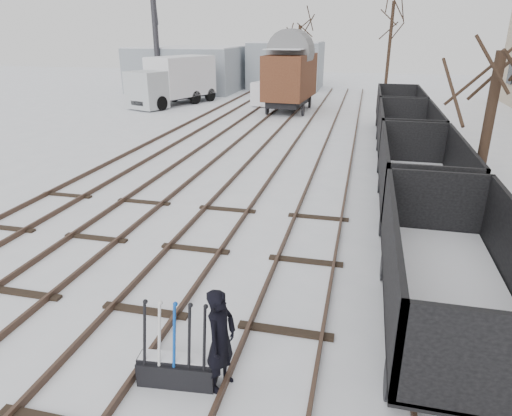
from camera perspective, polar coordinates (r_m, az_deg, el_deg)
The scene contains 17 objects.
ground at distance 10.15m, azimuth -13.66°, elevation -12.52°, with size 120.00×120.00×0.00m, color white.
tracks at distance 22.17m, azimuth 2.17°, elevation 7.03°, with size 13.90×52.00×0.16m.
shed_left at distance 46.80m, azimuth -8.51°, elevation 16.85°, with size 10.00×8.00×4.10m.
shed_right at distance 48.21m, azimuth 3.81°, elevation 17.39°, with size 7.00×6.00×4.50m.
ground_frame at distance 8.18m, azimuth -9.81°, elevation -19.12°, with size 1.33×0.54×1.49m.
worker at distance 7.64m, azimuth -4.41°, elevation -16.16°, with size 0.66×0.44×1.82m, color black.
freight_wagon_a at distance 9.46m, azimuth 23.04°, elevation -9.74°, with size 2.40×6.01×2.45m.
freight_wagon_b at distance 15.28m, azimuth 19.65°, elevation 2.50°, with size 2.40×6.01×2.45m.
freight_wagon_c at distance 21.43m, azimuth 18.17°, elevation 7.87°, with size 2.40×6.01×2.45m.
freight_wagon_d at distance 27.70m, azimuth 17.33°, elevation 10.82°, with size 2.40×6.01×2.45m.
box_van_wagon at distance 33.97m, azimuth 4.30°, elevation 16.25°, with size 3.47×5.97×4.39m.
lorry at distance 37.60m, azimuth -10.25°, elevation 15.42°, with size 4.39×8.39×3.64m.
panel_van at distance 37.27m, azimuth 2.22°, elevation 14.27°, with size 2.97×4.53×1.84m.
crane at distance 43.63m, azimuth -12.03°, elevation 17.09°, with size 2.61×5.97×10.03m.
tree_near at distance 15.40m, azimuth 26.76°, elevation 7.70°, with size 0.30×0.30×5.03m, color black.
tree_far_left at distance 45.92m, azimuth 5.40°, elevation 18.06°, with size 0.30×0.30×5.95m, color black.
tree_far_right at distance 46.28m, azimuth 16.32°, elevation 18.63°, with size 0.30×0.30×7.99m, color black.
Camera 1 is at (4.17, -7.40, 5.55)m, focal length 32.00 mm.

